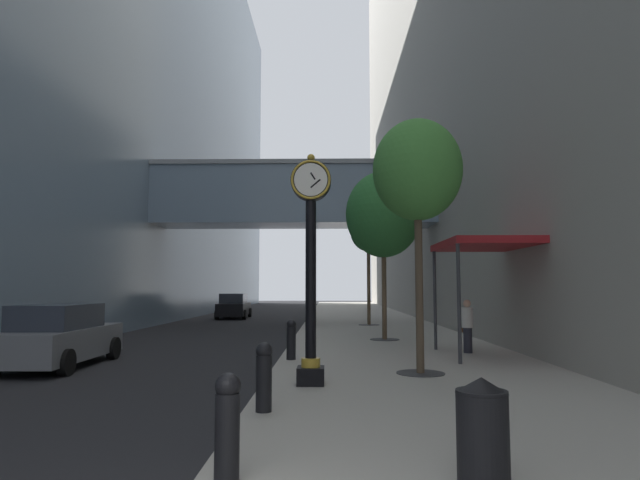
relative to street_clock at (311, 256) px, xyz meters
name	(u,v)px	position (x,y,z in m)	size (l,w,h in m)	color
ground_plane	(304,325)	(-1.01, 19.03, -2.75)	(110.00, 110.00, 0.00)	black
sidewalk_right	(365,321)	(2.53, 22.03, -2.68)	(7.07, 80.00, 0.14)	#9E998E
building_block_left	(111,45)	(-13.54, 22.00, 14.84)	(24.48, 80.00, 35.31)	slate
street_clock	(311,256)	(0.00, 0.00, 0.00)	(0.84, 0.55, 4.74)	black
bollard_nearest	(227,424)	(-0.66, -5.49, -2.04)	(0.27, 0.27, 1.08)	black
bollard_second	(264,375)	(-0.66, -2.39, -2.04)	(0.27, 0.27, 1.08)	black
bollard_fourth	(291,338)	(-0.66, 3.79, -2.04)	(0.27, 0.27, 1.08)	black
street_tree_near	(417,172)	(2.46, 1.45, 2.06)	(2.09, 2.09, 5.91)	#333335
street_tree_mid_near	(383,215)	(2.46, 9.43, 2.12)	(2.87, 2.87, 6.39)	#333335
street_tree_mid_far	(368,232)	(2.46, 17.41, 2.29)	(1.92, 1.92, 6.06)	#333335
trash_bin	(483,429)	(1.92, -5.51, -2.07)	(0.53, 0.53, 1.05)	black
pedestrian_walking	(467,325)	(4.53, 5.38, -1.78)	(0.41, 0.50, 1.58)	#23232D
storefront_awning	(482,246)	(4.82, 4.64, 0.54)	(2.40, 3.60, 3.30)	maroon
car_black_near	(234,306)	(-6.10, 25.76, -1.93)	(2.13, 4.62, 1.68)	black
car_grey_mid	(60,336)	(-6.77, 3.25, -1.95)	(2.02, 4.46, 1.65)	slate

